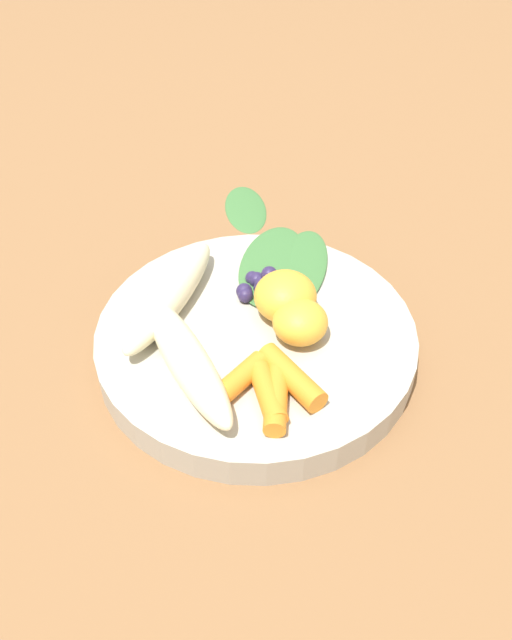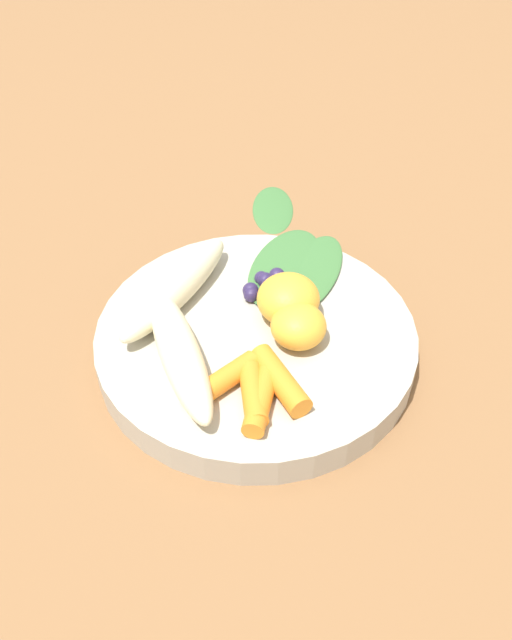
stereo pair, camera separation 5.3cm
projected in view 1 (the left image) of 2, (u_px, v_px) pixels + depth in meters
The scene contains 15 objects.
ground_plane at pixel (256, 352), 0.56m from camera, with size 2.40×2.40×0.00m, color brown.
bowl at pixel (256, 341), 0.55m from camera, with size 0.26×0.26×0.03m, color #B2AD9E.
banana_peeled_left at pixel (187, 359), 0.49m from camera, with size 0.14×0.03×0.03m, color beige.
banana_peeled_right at pixel (169, 295), 0.54m from camera, with size 0.14×0.03×0.03m, color beige.
orange_segment_near at pixel (285, 296), 0.54m from camera, with size 0.05×0.05×0.04m, color #F4A833.
orange_segment_far at pixel (300, 322), 0.52m from camera, with size 0.04×0.04×0.03m, color #F4A833.
carrot_front at pixel (234, 384), 0.48m from camera, with size 0.02×0.02×0.06m, color orange.
carrot_mid_left at pixel (268, 394), 0.48m from camera, with size 0.02×0.02×0.05m, color orange.
carrot_mid_right at pixel (276, 396), 0.48m from camera, with size 0.02×0.02×0.06m, color orange.
carrot_rear at pixel (292, 377), 0.49m from camera, with size 0.02×0.02×0.06m, color orange.
blueberry_pile at pixel (258, 284), 0.57m from camera, with size 0.03×0.03×0.02m.
coconut_shred_patch at pixel (271, 265), 0.59m from camera, with size 0.05×0.05×0.00m, color white.
kale_leaf_left at pixel (301, 267), 0.59m from camera, with size 0.11×0.04×0.01m, color #3D7038.
kale_leaf_right at pixel (273, 265), 0.59m from camera, with size 0.12×0.06×0.01m, color #3D7038.
kale_leaf_stray at pixel (246, 207), 0.71m from camera, with size 0.09×0.04×0.01m, color #3D7038.
Camera 1 is at (-0.10, -0.38, 0.40)m, focal length 37.88 mm.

